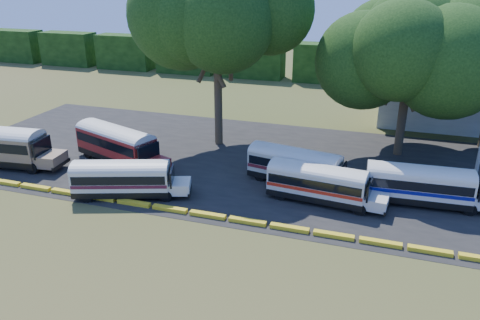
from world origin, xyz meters
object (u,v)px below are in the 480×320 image
(tree_west, at_px, (216,3))
(bus_white_red, at_px, (320,182))
(bus_red, at_px, (117,142))
(bus_cream_west, at_px, (124,177))

(tree_west, bearing_deg, bus_white_red, -39.95)
(bus_red, relative_size, bus_white_red, 1.15)
(bus_red, xyz_separation_m, tree_west, (7.02, 7.67, 11.77))
(bus_red, xyz_separation_m, bus_white_red, (18.86, -2.25, -0.27))
(bus_white_red, xyz_separation_m, tree_west, (-11.84, 9.92, 12.05))
(bus_white_red, distance_m, tree_west, 19.59)
(bus_red, bearing_deg, tree_west, 67.51)
(bus_red, distance_m, bus_cream_west, 7.45)
(bus_cream_west, distance_m, tree_west, 18.47)
(bus_white_red, bearing_deg, tree_west, 145.69)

